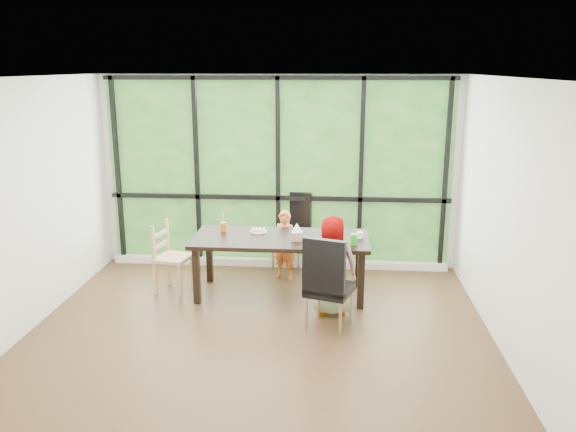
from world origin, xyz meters
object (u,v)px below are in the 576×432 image
Objects in this scene: chair_window_leather at (291,232)px; orange_cup at (223,227)px; chair_interior_leather at (330,282)px; child_older at (332,266)px; plate_near at (331,243)px; green_cup at (354,239)px; white_mug at (360,235)px; plate_far at (258,232)px; tissue_box at (297,236)px; child_toddler at (285,245)px; dining_table at (281,266)px; chair_end_beech at (173,258)px.

orange_cup is (-0.80, -0.76, 0.27)m from chair_window_leather.
chair_interior_leather reaches higher than orange_cup.
plate_near is at bearing -90.45° from child_older.
green_cup is 0.29m from white_mug.
chair_window_leather is 13.32× the size of white_mug.
chair_interior_leather is 8.00× the size of green_cup.
chair_window_leather is at bearing 64.57° from plate_far.
child_toddler is at bearing 107.13° from tissue_box.
chair_interior_leather is (0.57, -1.90, 0.00)m from chair_window_leather.
child_toddler is (-0.05, -0.39, -0.07)m from chair_window_leather.
child_older is at bearing -39.38° from dining_table.
green_cup is (1.64, -0.44, 0.01)m from orange_cup.
orange_cup is at bearing 162.24° from tissue_box.
plate_near is 2.92× the size of white_mug.
chair_window_leather reaches higher than orange_cup.
orange_cup is (-1.37, 0.42, 0.05)m from plate_near.
dining_table is 17.13× the size of tissue_box.
green_cup is at bearing -4.30° from plate_near.
dining_table is 9.17× the size of plate_near.
plate_far is at bearing -66.50° from chair_end_beech.
child_toddler is (-0.00, 0.56, 0.10)m from dining_table.
child_older is at bearing -39.38° from child_toddler.
child_toddler is at bearing 90.00° from dining_table.
orange_cup reaches higher than plate_near.
tissue_box is (-0.77, -0.15, 0.01)m from white_mug.
dining_table is at bearing 160.25° from plate_near.
chair_end_beech reaches higher than plate_near.
child_toddler reaches higher than chair_end_beech.
tissue_box is at bearing -31.67° from plate_far.
green_cup is at bearing -83.79° from chair_end_beech.
green_cup is (0.27, 0.71, 0.28)m from chair_interior_leather.
tissue_box is (-0.41, 0.83, 0.26)m from chair_interior_leather.
dining_table is 10.22× the size of plate_far.
child_toddler is 7.74× the size of orange_cup.
plate_far is (1.06, 0.21, 0.31)m from chair_end_beech.
orange_cup is 0.90× the size of green_cup.
green_cup is (1.20, -0.45, 0.06)m from plate_far.
plate_far is at bearing 155.32° from plate_near.
plate_near reaches higher than plate_far.
chair_end_beech is 1.62m from tissue_box.
chair_window_leather reaches higher than green_cup.
plate_near is 1.94× the size of orange_cup.
child_toddler is 1.16m from white_mug.
chair_interior_leather is 0.76m from plate_near.
green_cup is at bearing -15.27° from dining_table.
plate_near is at bearing -144.08° from white_mug.
plate_far is at bearing 1.18° from orange_cup.
orange_cup is at bearing 165.12° from green_cup.
chair_window_leather reaches higher than child_toddler.
white_mug is (1.73, -0.16, -0.02)m from orange_cup.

